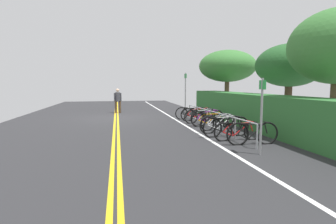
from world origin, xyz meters
The scene contains 21 objects.
ground_plane centered at (0.00, 0.00, -0.03)m, with size 30.35×11.08×0.05m, color #2B2B2D.
centre_line_yellow_inner centered at (0.00, -0.08, 0.00)m, with size 27.32×0.10×0.00m, color gold.
centre_line_yellow_outer centered at (0.00, 0.08, 0.00)m, with size 27.32×0.10×0.00m, color gold.
bike_lane_stripe_white centered at (0.00, 3.10, 0.00)m, with size 27.32×0.12×0.00m, color white.
bike_rack centered at (4.56, 4.01, 0.57)m, with size 7.26×0.05×0.75m.
bicycle_0 centered at (1.41, 3.96, 0.33)m, with size 0.46×1.75×0.71m.
bicycle_1 centered at (2.15, 4.12, 0.34)m, with size 0.46×1.79×0.72m.
bicycle_2 centered at (2.89, 4.05, 0.33)m, with size 0.46×1.75×0.71m.
bicycle_3 centered at (3.53, 4.14, 0.34)m, with size 0.48×1.73×0.72m.
bicycle_4 centered at (4.14, 4.04, 0.32)m, with size 0.57×1.62×0.68m.
bicycle_5 centered at (4.87, 4.14, 0.32)m, with size 0.60×1.71×0.68m.
bicycle_6 centered at (5.59, 3.97, 0.33)m, with size 0.46×1.76×0.72m.
bicycle_7 centered at (6.28, 3.88, 0.36)m, with size 0.46×1.84×0.77m.
bicycle_8 centered at (6.98, 4.00, 0.32)m, with size 0.46×1.73×0.68m.
bicycle_9 centered at (7.63, 4.16, 0.35)m, with size 0.46×1.71×0.76m.
pedestrian centered at (-2.45, 0.10, 0.91)m, with size 0.32×0.49×1.60m.
sign_post_near centered at (0.53, 3.87, 1.50)m, with size 0.36×0.06×2.52m.
sign_post_far centered at (8.74, 3.79, 1.24)m, with size 0.36×0.07×2.04m.
hedge_backdrop centered at (6.06, 5.98, 0.72)m, with size 16.21×1.32×1.44m, color #2D6B30.
tree_near_left centered at (-0.64, 6.88, 2.99)m, with size 3.52×3.52×3.99m.
tree_mid centered at (3.70, 8.13, 2.75)m, with size 3.16×3.16×3.78m.
Camera 1 is at (15.04, 0.06, 1.87)m, focal length 28.20 mm.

